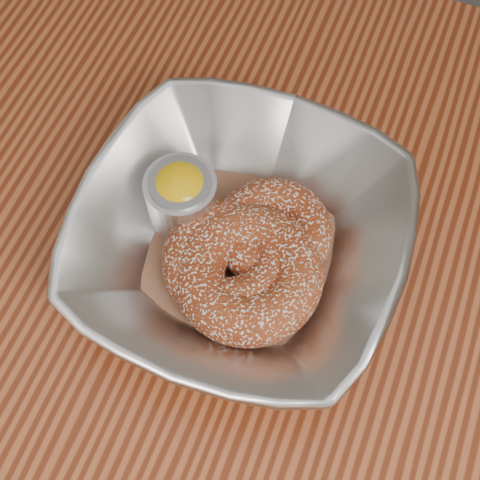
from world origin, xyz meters
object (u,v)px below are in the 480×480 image
(donut_front, at_px, (248,274))
(serving_bowl, at_px, (240,240))
(table, at_px, (156,358))
(donut_back, at_px, (273,232))
(donut_extra, at_px, (228,261))
(ramekin, at_px, (182,197))

(donut_front, bearing_deg, serving_bowl, 122.98)
(table, distance_m, donut_back, 0.17)
(donut_extra, bearing_deg, table, -129.56)
(table, bearing_deg, donut_back, 53.02)
(table, xyz_separation_m, serving_bowl, (0.05, 0.07, 0.13))
(donut_back, distance_m, donut_extra, 0.04)
(ramekin, bearing_deg, donut_back, 2.15)
(donut_back, height_order, donut_extra, donut_extra)
(donut_extra, bearing_deg, ramekin, 147.44)
(table, distance_m, donut_extra, 0.15)
(donut_extra, xyz_separation_m, ramekin, (-0.05, 0.03, 0.01))
(donut_front, height_order, ramekin, ramekin)
(serving_bowl, relative_size, donut_front, 2.20)
(table, height_order, donut_extra, donut_extra)
(ramekin, bearing_deg, table, -88.41)
(table, bearing_deg, ramekin, 91.59)
(serving_bowl, height_order, donut_back, serving_bowl)
(ramekin, bearing_deg, donut_front, -29.11)
(serving_bowl, relative_size, donut_back, 2.70)
(donut_back, bearing_deg, ramekin, -177.85)
(serving_bowl, xyz_separation_m, donut_front, (0.01, -0.02, -0.00))
(table, height_order, ramekin, ramekin)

